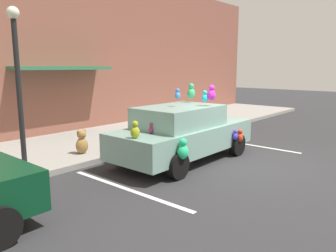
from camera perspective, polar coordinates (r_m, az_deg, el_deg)
ground_plane at (r=9.27m, az=12.94°, el=-6.37°), size 60.00×60.00×0.00m
sidewalk at (r=12.30m, az=-8.09°, el=-1.76°), size 24.00×4.00×0.15m
storefront_building at (r=13.73m, az=-14.53°, el=12.34°), size 24.00×1.25×6.40m
parking_stripe_front at (r=11.55m, az=13.51°, el=-3.10°), size 0.12×3.60×0.01m
parking_stripe_rear at (r=7.30m, az=-7.03°, el=-10.72°), size 0.12×3.60×0.01m
plush_covered_car at (r=9.20m, az=2.60°, el=-1.10°), size 4.49×2.14×2.11m
teddy_bear_on_sidewalk at (r=9.75m, az=-14.60°, el=-2.75°), size 0.36×0.30×0.70m
street_lamp_post at (r=8.37m, az=-24.46°, el=8.36°), size 0.28×0.28×3.76m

